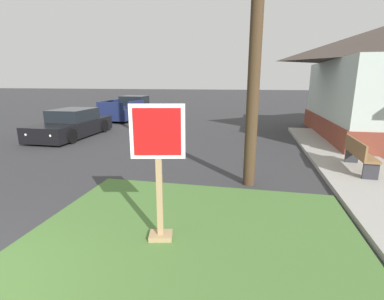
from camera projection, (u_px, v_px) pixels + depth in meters
name	position (u px, v px, depth m)	size (l,w,h in m)	color
grass_corner_patch	(182.00, 266.00, 3.87)	(5.36, 5.91, 0.08)	#477033
sidewalk_strip	(374.00, 183.00, 6.91)	(2.20, 16.07, 0.12)	#9E9B93
stop_sign	(159.00, 175.00, 4.21)	(0.78, 0.35, 2.13)	#A3845B
manhole_cover	(76.00, 226.00, 5.00)	(0.70, 0.70, 0.02)	black
parked_sedan_black	(72.00, 125.00, 12.91)	(1.96, 4.41, 1.25)	black
pickup_truck_navy	(130.00, 109.00, 19.11)	(2.24, 5.25, 1.48)	#19234C
street_bench	(359.00, 153.00, 7.65)	(0.45, 1.70, 0.85)	brown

